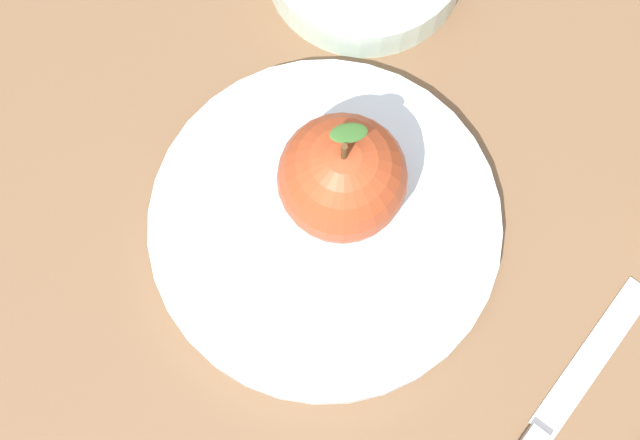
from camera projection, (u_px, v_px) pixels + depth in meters
ground_plane at (368, 267)px, 0.61m from camera, size 2.40×2.40×0.00m
dinner_plate at (320, 224)px, 0.61m from camera, size 0.23×0.23×0.02m
apple at (337, 177)px, 0.57m from camera, size 0.08×0.08×0.10m
knife at (538, 428)px, 0.58m from camera, size 0.18×0.09×0.01m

